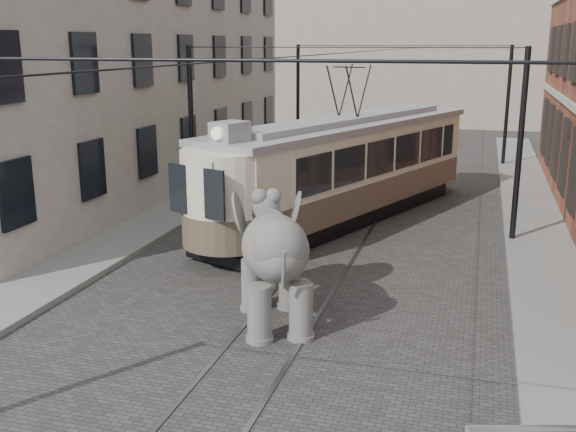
% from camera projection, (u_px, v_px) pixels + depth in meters
% --- Properties ---
extents(ground, '(120.00, 120.00, 0.00)m').
position_uv_depth(ground, '(303.00, 292.00, 16.96)').
color(ground, '#3E3C3A').
extents(tram_rails, '(1.54, 80.00, 0.02)m').
position_uv_depth(tram_rails, '(303.00, 291.00, 16.96)').
color(tram_rails, slate).
rests_on(tram_rails, ground).
extents(sidewalk_right, '(2.00, 60.00, 0.15)m').
position_uv_depth(sidewalk_right, '(557.00, 315.00, 15.33)').
color(sidewalk_right, slate).
rests_on(sidewalk_right, ground).
extents(sidewalk_left, '(2.00, 60.00, 0.15)m').
position_uv_depth(sidewalk_left, '(77.00, 266.00, 18.68)').
color(sidewalk_left, slate).
rests_on(sidewalk_left, ground).
extents(stucco_building, '(7.00, 24.00, 10.00)m').
position_uv_depth(stucco_building, '(110.00, 70.00, 27.96)').
color(stucco_building, gray).
rests_on(stucco_building, ground).
extents(distant_block, '(28.00, 10.00, 14.00)m').
position_uv_depth(distant_block, '(435.00, 31.00, 52.43)').
color(distant_block, gray).
rests_on(distant_block, ground).
extents(catenary, '(11.00, 30.20, 6.00)m').
position_uv_depth(catenary, '(339.00, 145.00, 20.92)').
color(catenary, black).
rests_on(catenary, ground).
extents(tram, '(7.50, 13.56, 5.35)m').
position_uv_depth(tram, '(347.00, 145.00, 23.24)').
color(tram, beige).
rests_on(tram, ground).
extents(elephant, '(4.07, 5.09, 2.74)m').
position_uv_depth(elephant, '(275.00, 265.00, 14.73)').
color(elephant, '#65635E').
rests_on(elephant, ground).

